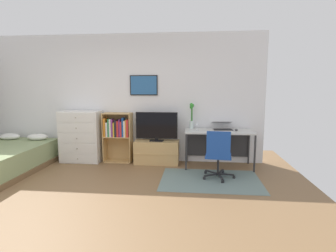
{
  "coord_description": "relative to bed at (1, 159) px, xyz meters",
  "views": [
    {
      "loc": [
        1.64,
        -3.25,
        1.59
      ],
      "look_at": [
        1.15,
        1.5,
        0.9
      ],
      "focal_mm": 28.66,
      "sensor_mm": 36.0,
      "label": 1
    }
  ],
  "objects": [
    {
      "name": "area_rug",
      "position": [
        3.96,
        -0.12,
        -0.23
      ],
      "size": [
        1.7,
        1.2,
        0.01
      ],
      "primitive_type": "cube",
      "color": "slate",
      "rests_on": "ground_plane"
    },
    {
      "name": "wall_back_with_posters",
      "position": [
        2.05,
        1.08,
        1.11
      ],
      "size": [
        6.12,
        0.09,
        2.7
      ],
      "color": "white",
      "rests_on": "ground_plane"
    },
    {
      "name": "bookshelf",
      "position": [
        2.04,
        0.86,
        0.4
      ],
      "size": [
        0.59,
        0.3,
        1.05
      ],
      "color": "tan",
      "rests_on": "ground_plane"
    },
    {
      "name": "tv_stand",
      "position": [
        2.89,
        0.82,
        0.0
      ],
      "size": [
        0.92,
        0.41,
        0.48
      ],
      "color": "tan",
      "rests_on": "ground_plane"
    },
    {
      "name": "dresser",
      "position": [
        1.26,
        0.8,
        0.31
      ],
      "size": [
        0.84,
        0.46,
        1.09
      ],
      "color": "white",
      "rests_on": "ground_plane"
    },
    {
      "name": "computer_mouse",
      "position": [
        4.49,
        0.69,
        0.52
      ],
      "size": [
        0.06,
        0.1,
        0.03
      ],
      "primitive_type": "ellipsoid",
      "color": "#262628",
      "rests_on": "desk"
    },
    {
      "name": "laptop",
      "position": [
        4.23,
        0.82,
        0.57
      ],
      "size": [
        0.43,
        0.46,
        0.17
      ],
      "rotation": [
        0.0,
        0.0,
        0.08
      ],
      "color": "#B7B7BC",
      "rests_on": "desk"
    },
    {
      "name": "bed",
      "position": [
        0.0,
        0.0,
        0.0
      ],
      "size": [
        1.48,
        2.06,
        0.6
      ],
      "rotation": [
        0.0,
        0.0,
        0.02
      ],
      "color": "brown",
      "rests_on": "ground_plane"
    },
    {
      "name": "desk",
      "position": [
        4.16,
        0.78,
        0.37
      ],
      "size": [
        1.34,
        0.64,
        0.74
      ],
      "color": "silver",
      "rests_on": "ground_plane"
    },
    {
      "name": "television",
      "position": [
        2.89,
        0.79,
        0.54
      ],
      "size": [
        0.86,
        0.16,
        0.6
      ],
      "color": "black",
      "rests_on": "tv_stand"
    },
    {
      "name": "office_chair",
      "position": [
        4.09,
        -0.05,
        0.22
      ],
      "size": [
        0.57,
        0.58,
        0.86
      ],
      "rotation": [
        0.0,
        0.0,
        -0.1
      ],
      "color": "#232326",
      "rests_on": "ground_plane"
    },
    {
      "name": "wine_glass",
      "position": [
        3.72,
        0.65,
        0.64
      ],
      "size": [
        0.07,
        0.07,
        0.18
      ],
      "color": "silver",
      "rests_on": "desk"
    },
    {
      "name": "bamboo_vase",
      "position": [
        3.61,
        0.92,
        0.8
      ],
      "size": [
        0.09,
        0.1,
        0.53
      ],
      "color": "silver",
      "rests_on": "desk"
    },
    {
      "name": "ground_plane",
      "position": [
        2.05,
        -1.35,
        -0.24
      ],
      "size": [
        7.2,
        7.2,
        0.0
      ],
      "primitive_type": "plane",
      "color": "brown"
    }
  ]
}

